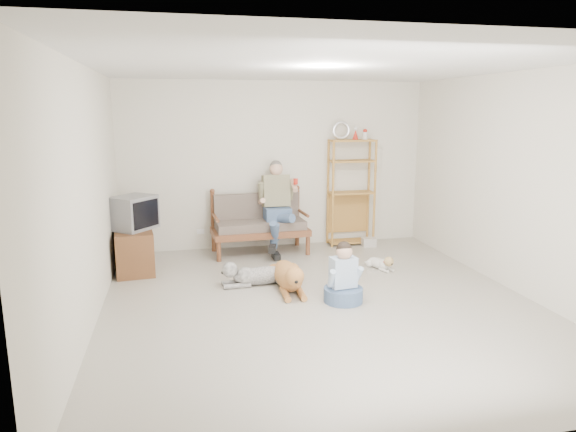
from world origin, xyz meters
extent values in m
plane|color=#BBB4A4|center=(0.00, 0.00, 0.00)|extent=(5.50, 5.50, 0.00)
plane|color=silver|center=(0.00, 0.00, 2.70)|extent=(5.50, 5.50, 0.00)
plane|color=beige|center=(0.00, 2.75, 1.35)|extent=(5.00, 0.00, 5.00)
plane|color=beige|center=(0.00, -2.75, 1.35)|extent=(5.00, 0.00, 5.00)
plane|color=beige|center=(-2.50, 0.00, 1.35)|extent=(0.00, 5.50, 5.50)
plane|color=beige|center=(2.50, 0.00, 1.35)|extent=(0.00, 5.50, 5.50)
cube|color=brown|center=(-0.34, 2.31, 0.35)|extent=(1.53, 0.77, 0.10)
cube|color=#6C5D52|center=(-0.34, 2.31, 0.47)|extent=(1.41, 0.67, 0.13)
cube|color=#6C5D52|center=(-0.34, 2.55, 0.70)|extent=(1.38, 0.19, 0.45)
cylinder|color=brown|center=(-0.34, 2.61, 0.90)|extent=(1.40, 0.12, 0.05)
cylinder|color=brown|center=(-1.04, 2.01, 0.15)|extent=(0.07, 0.07, 0.30)
cylinder|color=brown|center=(-1.04, 2.61, 0.47)|extent=(0.07, 0.07, 0.95)
cylinder|color=brown|center=(0.36, 2.01, 0.15)|extent=(0.07, 0.07, 0.30)
cylinder|color=brown|center=(0.36, 2.61, 0.47)|extent=(0.07, 0.07, 0.95)
cube|color=#475D83|center=(-0.06, 2.31, 0.63)|extent=(0.40, 0.38, 0.20)
cube|color=gray|center=(-0.06, 2.41, 0.98)|extent=(0.42, 0.29, 0.53)
sphere|color=tan|center=(-0.06, 2.38, 1.33)|extent=(0.21, 0.21, 0.21)
sphere|color=#5C5651|center=(-0.06, 2.40, 1.37)|extent=(0.19, 0.19, 0.19)
cylinder|color=red|center=(0.21, 2.19, 1.15)|extent=(0.07, 0.07, 0.09)
cube|color=#B58238|center=(1.25, 2.55, 1.75)|extent=(0.74, 0.30, 0.03)
torus|color=silver|center=(1.05, 2.55, 1.91)|extent=(0.30, 0.05, 0.30)
cone|color=red|center=(1.30, 2.55, 1.84)|extent=(0.10, 0.10, 0.16)
cylinder|color=#B58238|center=(0.89, 2.41, 0.88)|extent=(0.04, 0.04, 1.76)
cylinder|color=#B58238|center=(0.89, 2.69, 0.88)|extent=(0.04, 0.04, 1.76)
cylinder|color=#B58238|center=(1.61, 2.41, 0.88)|extent=(0.04, 0.04, 1.76)
cylinder|color=#B58238|center=(1.61, 2.69, 0.88)|extent=(0.04, 0.04, 1.76)
cube|color=silver|center=(1.51, 2.33, 0.07)|extent=(0.23, 0.18, 0.14)
cube|color=brown|center=(-2.22, 1.78, 0.30)|extent=(0.59, 0.95, 0.60)
cube|color=brown|center=(-2.46, 1.56, 0.30)|extent=(0.06, 0.40, 0.50)
cube|color=brown|center=(-2.46, 2.00, 0.30)|extent=(0.06, 0.40, 0.50)
cube|color=slate|center=(-2.20, 1.80, 0.83)|extent=(0.70, 0.72, 0.47)
cube|color=black|center=(-2.03, 1.66, 0.83)|extent=(0.32, 0.38, 0.37)
cube|color=white|center=(-1.25, 2.73, 0.30)|extent=(0.12, 0.02, 0.08)
ellipsoid|color=#BC8141|center=(-0.25, 0.69, 0.15)|extent=(0.36, 0.94, 0.29)
sphere|color=#BC8141|center=(-0.26, 0.42, 0.17)|extent=(0.29, 0.29, 0.29)
sphere|color=#BC8141|center=(-0.27, 0.18, 0.29)|extent=(0.23, 0.23, 0.23)
ellipsoid|color=#BC8141|center=(-0.27, 0.08, 0.27)|extent=(0.11, 0.17, 0.09)
cylinder|color=#BC8141|center=(-0.23, 1.16, 0.06)|extent=(0.16, 0.37, 0.05)
ellipsoid|color=#BC8141|center=(-0.35, 0.21, 0.29)|extent=(0.05, 0.07, 0.11)
ellipsoid|color=#BC8141|center=(-0.19, 0.20, 0.29)|extent=(0.05, 0.07, 0.11)
ellipsoid|color=silver|center=(-0.55, 0.82, 0.12)|extent=(0.79, 0.32, 0.23)
sphere|color=silver|center=(-0.79, 0.80, 0.13)|extent=(0.23, 0.23, 0.23)
sphere|color=silver|center=(-0.98, 0.79, 0.23)|extent=(0.20, 0.20, 0.20)
ellipsoid|color=silver|center=(-1.07, 0.78, 0.21)|extent=(0.15, 0.10, 0.08)
cylinder|color=silver|center=(-0.16, 0.85, 0.05)|extent=(0.30, 0.16, 0.04)
ellipsoid|color=silver|center=(-0.96, 0.86, 0.23)|extent=(0.07, 0.05, 0.10)
ellipsoid|color=silver|center=(-0.95, 0.72, 0.23)|extent=(0.07, 0.05, 0.10)
ellipsoid|color=silver|center=(1.19, 1.15, 0.08)|extent=(0.30, 0.42, 0.15)
sphere|color=silver|center=(1.23, 1.04, 0.09)|extent=(0.15, 0.15, 0.15)
sphere|color=tan|center=(1.27, 0.95, 0.15)|extent=(0.14, 0.14, 0.14)
ellipsoid|color=tan|center=(1.29, 0.89, 0.14)|extent=(0.09, 0.11, 0.05)
cylinder|color=silver|center=(1.12, 1.33, 0.03)|extent=(0.12, 0.13, 0.02)
cone|color=tan|center=(1.22, 0.95, 0.19)|extent=(0.04, 0.04, 0.05)
cone|color=tan|center=(1.31, 0.98, 0.19)|extent=(0.04, 0.04, 0.05)
torus|color=red|center=(1.26, 0.97, 0.14)|extent=(0.13, 0.13, 0.02)
cylinder|color=#475D83|center=(0.28, 0.00, 0.08)|extent=(0.47, 0.47, 0.17)
cube|color=silver|center=(0.28, 0.02, 0.36)|extent=(0.32, 0.23, 0.36)
sphere|color=tan|center=(0.28, 0.00, 0.61)|extent=(0.19, 0.19, 0.19)
sphere|color=black|center=(0.28, 0.01, 0.65)|extent=(0.18, 0.18, 0.18)
camera|label=1|loc=(-1.59, -5.50, 2.23)|focal=32.00mm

